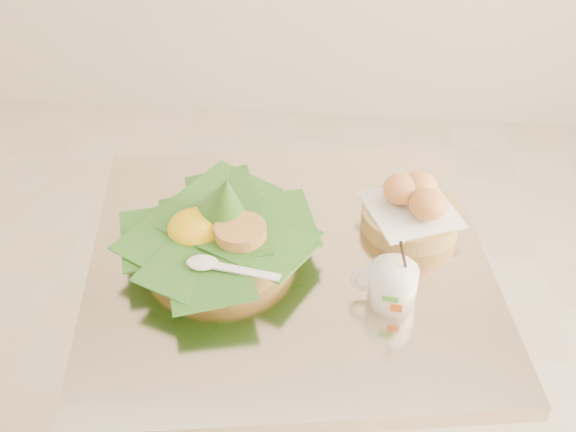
# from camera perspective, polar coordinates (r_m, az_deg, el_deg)

# --- Properties ---
(cafe_table) EXTENTS (0.80, 0.80, 0.75)m
(cafe_table) POSITION_cam_1_polar(r_m,az_deg,el_deg) (1.44, 0.06, -9.91)
(cafe_table) COLOR gray
(cafe_table) RESTS_ON floor
(rice_basket) EXTENTS (0.34, 0.34, 0.17)m
(rice_basket) POSITION_cam_1_polar(r_m,az_deg,el_deg) (1.27, -5.50, -1.11)
(rice_basket) COLOR tan
(rice_basket) RESTS_ON cafe_table
(bread_basket) EXTENTS (0.20, 0.20, 0.09)m
(bread_basket) POSITION_cam_1_polar(r_m,az_deg,el_deg) (1.35, 9.79, 0.59)
(bread_basket) COLOR tan
(bread_basket) RESTS_ON cafe_table
(coffee_mug) EXTENTS (0.11, 0.08, 0.14)m
(coffee_mug) POSITION_cam_1_polar(r_m,az_deg,el_deg) (1.19, 8.17, -5.33)
(coffee_mug) COLOR white
(coffee_mug) RESTS_ON cafe_table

